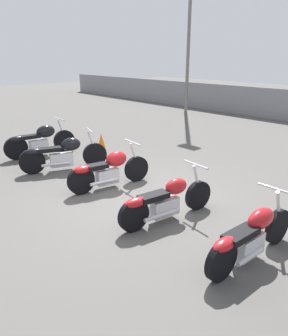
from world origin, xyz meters
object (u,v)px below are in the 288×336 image
(motorcycle_slot_3, at_px, (166,200))
(traffic_cone_near, at_px, (101,141))
(motorcycle_slot_4, at_px, (251,236))
(motorcycle_slot_1, at_px, (63,154))
(motorcycle_slot_2, at_px, (109,170))
(motorcycle_slot_0, at_px, (40,140))
(light_pole_left, at_px, (190,6))

(motorcycle_slot_3, relative_size, traffic_cone_near, 4.11)
(motorcycle_slot_3, bearing_deg, motorcycle_slot_4, 7.62)
(motorcycle_slot_1, distance_m, motorcycle_slot_2, 1.75)
(motorcycle_slot_3, xyz_separation_m, motorcycle_slot_4, (1.66, 0.04, 0.01))
(motorcycle_slot_0, distance_m, motorcycle_slot_2, 3.38)
(motorcycle_slot_1, bearing_deg, motorcycle_slot_3, 19.51)
(motorcycle_slot_3, bearing_deg, motorcycle_slot_2, -178.18)
(motorcycle_slot_0, height_order, motorcycle_slot_3, motorcycle_slot_0)
(light_pole_left, height_order, motorcycle_slot_4, light_pole_left)
(motorcycle_slot_0, bearing_deg, light_pole_left, 108.51)
(motorcycle_slot_0, height_order, motorcycle_slot_1, motorcycle_slot_0)
(motorcycle_slot_4, bearing_deg, traffic_cone_near, 165.09)
(motorcycle_slot_1, height_order, motorcycle_slot_2, motorcycle_slot_1)
(motorcycle_slot_4, xyz_separation_m, traffic_cone_near, (-6.41, 1.83, -0.15))
(light_pole_left, bearing_deg, motorcycle_slot_1, -66.26)
(motorcycle_slot_0, height_order, motorcycle_slot_4, motorcycle_slot_0)
(motorcycle_slot_1, relative_size, traffic_cone_near, 4.32)
(motorcycle_slot_0, bearing_deg, traffic_cone_near, 76.61)
(traffic_cone_near, bearing_deg, light_pole_left, 112.05)
(light_pole_left, bearing_deg, motorcycle_slot_2, -57.22)
(motorcycle_slot_0, distance_m, traffic_cone_near, 1.87)
(motorcycle_slot_2, bearing_deg, motorcycle_slot_1, -165.91)
(motorcycle_slot_1, height_order, traffic_cone_near, motorcycle_slot_1)
(motorcycle_slot_4, bearing_deg, motorcycle_slot_2, 179.24)
(motorcycle_slot_3, height_order, motorcycle_slot_4, motorcycle_slot_3)
(motorcycle_slot_1, distance_m, traffic_cone_near, 2.22)
(motorcycle_slot_0, relative_size, motorcycle_slot_1, 0.99)
(motorcycle_slot_1, distance_m, motorcycle_slot_3, 3.66)
(light_pole_left, relative_size, motorcycle_slot_0, 4.08)
(motorcycle_slot_3, bearing_deg, traffic_cone_near, 164.83)
(motorcycle_slot_1, height_order, motorcycle_slot_3, motorcycle_slot_1)
(motorcycle_slot_0, relative_size, motorcycle_slot_2, 1.07)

